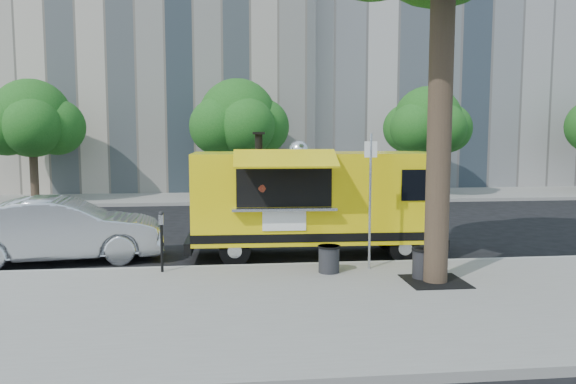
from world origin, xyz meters
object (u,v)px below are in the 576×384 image
at_px(far_tree_b, 238,118).
at_px(parking_meter, 161,234).
at_px(trash_bin_right, 424,262).
at_px(far_tree_c, 428,121).
at_px(sedan, 62,230).
at_px(far_tree_a, 32,119).
at_px(food_truck, 313,199).
at_px(trash_bin_left, 329,258).
at_px(sign_post, 370,193).

xyz_separation_m(far_tree_b, parking_meter, (-2.00, -14.05, -2.85)).
bearing_deg(trash_bin_right, far_tree_b, 102.82).
height_order(far_tree_c, trash_bin_right, far_tree_c).
bearing_deg(trash_bin_right, parking_meter, 167.89).
bearing_deg(far_tree_b, trash_bin_right, -77.18).
bearing_deg(trash_bin_right, far_tree_c, 69.64).
distance_m(parking_meter, sedan, 3.22).
xyz_separation_m(far_tree_a, far_tree_c, (18.00, 0.10, -0.06)).
xyz_separation_m(parking_meter, food_truck, (3.60, 1.79, 0.50)).
relative_size(far_tree_b, food_truck, 0.85).
bearing_deg(far_tree_c, trash_bin_left, -117.54).
bearing_deg(far_tree_a, trash_bin_right, -49.94).
bearing_deg(sedan, far_tree_a, 12.50).
relative_size(food_truck, trash_bin_right, 10.18).
bearing_deg(sign_post, far_tree_b, 100.15).
relative_size(far_tree_b, parking_meter, 4.12).
relative_size(far_tree_c, sedan, 1.08).
height_order(food_truck, sedan, food_truck).
distance_m(far_tree_b, sign_post, 14.61).
xyz_separation_m(far_tree_b, far_tree_c, (9.00, -0.30, -0.12)).
xyz_separation_m(sedan, trash_bin_left, (6.19, -2.35, -0.33)).
bearing_deg(trash_bin_right, sign_post, 133.23).
bearing_deg(trash_bin_right, sedan, 159.23).
bearing_deg(food_truck, parking_meter, -151.76).
height_order(far_tree_a, sign_post, far_tree_a).
distance_m(far_tree_a, sign_post, 18.14).
bearing_deg(trash_bin_left, sign_post, 15.12).
bearing_deg(far_tree_a, far_tree_c, 0.32).
bearing_deg(sedan, parking_meter, -133.96).
distance_m(far_tree_a, far_tree_b, 9.01).
relative_size(sign_post, trash_bin_left, 5.11).
distance_m(parking_meter, food_truck, 4.05).
distance_m(sedan, trash_bin_left, 6.63).
height_order(parking_meter, food_truck, food_truck).
height_order(sign_post, trash_bin_right, sign_post).
distance_m(sign_post, sedan, 7.52).
xyz_separation_m(sign_post, trash_bin_left, (-0.96, -0.26, -1.38)).
bearing_deg(far_tree_b, sedan, -110.72).
relative_size(far_tree_a, far_tree_c, 1.03).
distance_m(far_tree_b, food_truck, 12.59).
bearing_deg(sedan, food_truck, -98.92).
xyz_separation_m(far_tree_b, trash_bin_right, (3.46, -15.22, -3.34)).
bearing_deg(food_truck, sign_post, -62.58).
height_order(far_tree_c, parking_meter, far_tree_c).
bearing_deg(far_tree_a, sedan, -69.50).
bearing_deg(sign_post, trash_bin_right, -46.77).
distance_m(far_tree_b, sedan, 13.35).
bearing_deg(far_tree_a, food_truck, -48.22).
height_order(parking_meter, trash_bin_left, parking_meter).
height_order(sign_post, parking_meter, sign_post).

